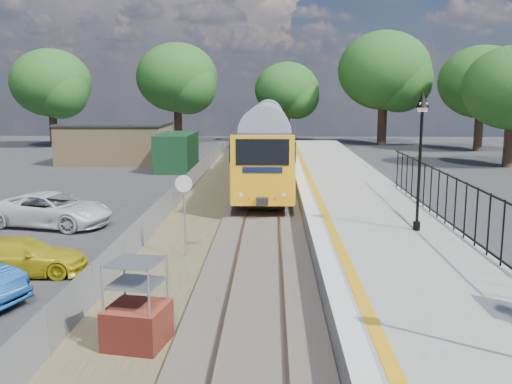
{
  "coord_description": "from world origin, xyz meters",
  "views": [
    {
      "loc": [
        0.41,
        -12.9,
        5.47
      ],
      "look_at": [
        -0.16,
        7.04,
        2.0
      ],
      "focal_mm": 40.0,
      "sensor_mm": 36.0,
      "label": 1
    }
  ],
  "objects_px": {
    "brick_plinth": "(137,306)",
    "speed_sign": "(184,202)",
    "car_white": "(52,210)",
    "victorian_lamp_north": "(421,129)",
    "train": "(267,134)",
    "car_yellow": "(22,257)"
  },
  "relations": [
    {
      "from": "brick_plinth",
      "to": "speed_sign",
      "type": "xyz_separation_m",
      "value": [
        0.0,
        6.82,
        0.97
      ]
    },
    {
      "from": "brick_plinth",
      "to": "car_white",
      "type": "relative_size",
      "value": 0.39
    },
    {
      "from": "victorian_lamp_north",
      "to": "train",
      "type": "xyz_separation_m",
      "value": [
        -5.3,
        25.29,
        -1.96
      ]
    },
    {
      "from": "speed_sign",
      "to": "car_white",
      "type": "distance_m",
      "value": 7.75
    },
    {
      "from": "victorian_lamp_north",
      "to": "brick_plinth",
      "type": "relative_size",
      "value": 2.33
    },
    {
      "from": "train",
      "to": "car_yellow",
      "type": "distance_m",
      "value": 28.64
    },
    {
      "from": "speed_sign",
      "to": "car_white",
      "type": "xyz_separation_m",
      "value": [
        -6.23,
        4.45,
        -1.22
      ]
    },
    {
      "from": "car_white",
      "to": "car_yellow",
      "type": "bearing_deg",
      "value": -152.85
    },
    {
      "from": "train",
      "to": "car_yellow",
      "type": "xyz_separation_m",
      "value": [
        -7.18,
        -27.67,
        -1.78
      ]
    },
    {
      "from": "car_yellow",
      "to": "victorian_lamp_north",
      "type": "bearing_deg",
      "value": -84.42
    },
    {
      "from": "victorian_lamp_north",
      "to": "car_white",
      "type": "height_order",
      "value": "victorian_lamp_north"
    },
    {
      "from": "speed_sign",
      "to": "car_yellow",
      "type": "relative_size",
      "value": 0.73
    },
    {
      "from": "brick_plinth",
      "to": "car_white",
      "type": "bearing_deg",
      "value": 118.95
    },
    {
      "from": "train",
      "to": "speed_sign",
      "type": "relative_size",
      "value": 14.49
    },
    {
      "from": "victorian_lamp_north",
      "to": "brick_plinth",
      "type": "xyz_separation_m",
      "value": [
        -7.8,
        -7.29,
        -3.35
      ]
    },
    {
      "from": "train",
      "to": "speed_sign",
      "type": "xyz_separation_m",
      "value": [
        -2.5,
        -25.76,
        -0.42
      ]
    },
    {
      "from": "car_white",
      "to": "victorian_lamp_north",
      "type": "bearing_deg",
      "value": -92.35
    },
    {
      "from": "train",
      "to": "car_white",
      "type": "height_order",
      "value": "train"
    },
    {
      "from": "victorian_lamp_north",
      "to": "train",
      "type": "relative_size",
      "value": 0.11
    },
    {
      "from": "victorian_lamp_north",
      "to": "car_yellow",
      "type": "bearing_deg",
      "value": -169.2
    },
    {
      "from": "train",
      "to": "car_yellow",
      "type": "relative_size",
      "value": 10.53
    },
    {
      "from": "car_yellow",
      "to": "brick_plinth",
      "type": "bearing_deg",
      "value": -141.56
    }
  ]
}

